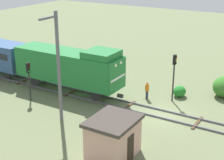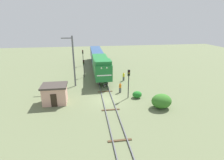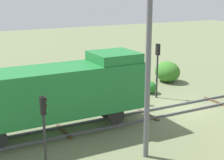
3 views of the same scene
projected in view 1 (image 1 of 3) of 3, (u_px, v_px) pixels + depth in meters
ground_plane at (161, 115)px, 29.08m from camera, size 113.35×113.35×0.00m
railway_track at (161, 114)px, 29.05m from camera, size 2.40×75.57×0.16m
locomotive at (70, 66)px, 32.78m from camera, size 2.90×11.60×4.60m
traffic_signal_near at (174, 69)px, 30.72m from camera, size 0.32×0.34×4.44m
traffic_signal_mid at (29, 74)px, 31.12m from camera, size 0.32×0.34×3.61m
worker_near_track at (147, 89)px, 31.87m from camera, size 0.38×0.38×1.70m
worker_by_signal at (106, 74)px, 36.04m from camera, size 0.38×0.38×1.70m
catenary_mast at (58, 65)px, 26.65m from camera, size 1.94×0.28×8.88m
relay_hut at (113, 137)px, 22.69m from camera, size 3.50×2.90×2.74m
bush_mid at (180, 91)px, 32.61m from camera, size 1.43×1.17×1.04m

